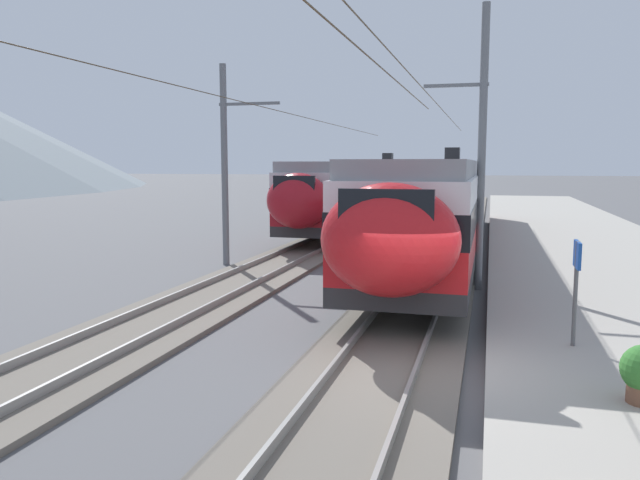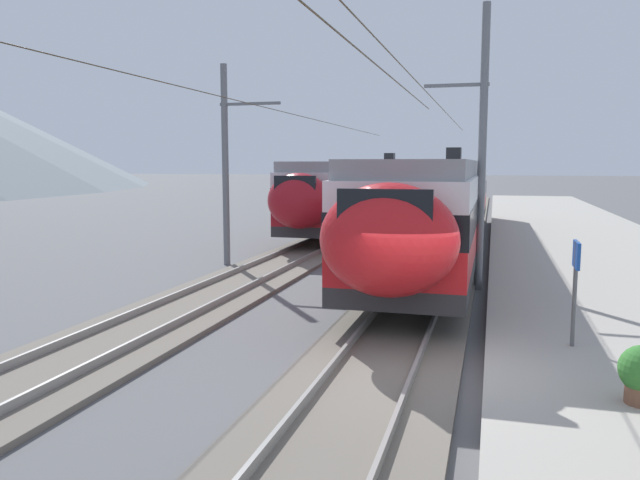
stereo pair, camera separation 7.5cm
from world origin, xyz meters
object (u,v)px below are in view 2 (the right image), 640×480
object	(u,v)px
train_near_platform	(445,200)
catenary_mast_mid	(479,145)
platform_sign	(576,270)
train_far_track	(375,187)
catenary_mast_far_side	(229,160)

from	to	relation	value
train_near_platform	catenary_mast_mid	bearing A→B (deg)	-168.77
train_near_platform	platform_sign	size ratio (longest dim) A/B	15.26
catenary_mast_mid	train_far_track	bearing A→B (deg)	18.23
platform_sign	train_far_track	bearing A→B (deg)	17.86
train_near_platform	platform_sign	bearing A→B (deg)	-166.17
train_far_track	catenary_mast_mid	world-z (taller)	catenary_mast_mid
catenary_mast_mid	catenary_mast_far_side	size ratio (longest dim) A/B	1.00
catenary_mast_far_side	train_far_track	bearing A→B (deg)	-5.49
catenary_mast_mid	platform_sign	bearing A→B (deg)	-163.32
catenary_mast_far_side	platform_sign	size ratio (longest dim) A/B	20.49
train_far_track	catenary_mast_mid	distance (m)	22.69
catenary_mast_far_side	platform_sign	xyz separation A→B (m)	(-8.80, -10.91, -2.09)
train_near_platform	catenary_mast_far_side	size ratio (longest dim) A/B	0.74
train_near_platform	train_far_track	size ratio (longest dim) A/B	0.87
platform_sign	train_near_platform	bearing A→B (deg)	13.83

